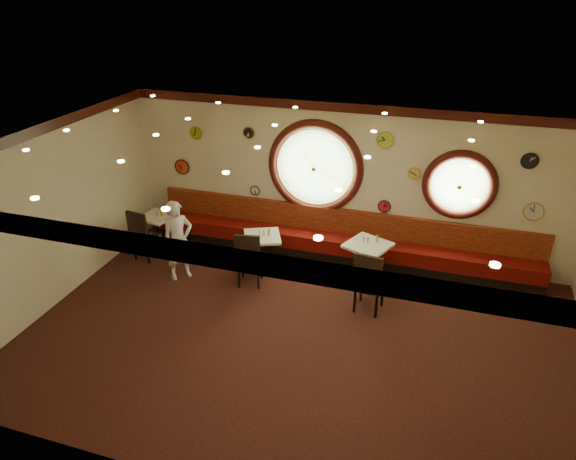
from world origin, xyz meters
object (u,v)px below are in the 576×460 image
Objects in this scene: table_c at (367,258)px; chair_c at (369,279)px; condiment_a_pepper at (157,215)px; condiment_b_bottle at (269,233)px; condiment_c_bottle at (377,238)px; table_b at (263,248)px; chair_a at (142,232)px; condiment_b_pepper at (264,233)px; table_a at (159,227)px; condiment_b_salt at (260,233)px; condiment_a_bottle at (161,212)px; chair_b at (249,256)px; condiment_a_salt at (156,213)px; waiter at (178,241)px; condiment_c_salt at (364,239)px; condiment_c_pepper at (368,241)px.

chair_c is at bearing -79.52° from table_c.
condiment_b_bottle is (2.60, -0.24, 0.08)m from condiment_a_pepper.
condiment_c_bottle reaches higher than table_c.
table_b is 2.51m from chair_a.
table_a is at bearing 173.47° from condiment_b_pepper.
condiment_c_bottle is (2.20, 0.29, 0.41)m from table_b.
table_c is at bearing 4.02° from condiment_b_salt.
condiment_a_pepper is 0.10m from condiment_a_bottle.
chair_b reaches higher than table_a.
condiment_b_bottle reaches higher than table_a.
condiment_a_salt is 2.68m from condiment_b_bottle.
chair_b reaches higher than table_b.
condiment_a_pepper is (0.00, 0.64, 0.12)m from chair_a.
condiment_a_bottle is 1.14× the size of condiment_b_bottle.
condiment_a_salt is at bearing 135.78° from condiment_a_pepper.
table_c is at bearing 16.05° from chair_a.
condiment_b_bottle is at bearing -5.75° from table_a.
condiment_b_salt is (-0.06, 0.02, 0.33)m from table_b.
chair_a is 2.64m from condiment_b_bottle.
condiment_a_salt is (-2.54, 0.33, 0.27)m from table_b.
waiter reaches higher than table_a.
condiment_a_bottle is (-2.38, 0.98, 0.15)m from chair_b.
condiment_a_salt is (-4.77, 1.16, 0.07)m from chair_c.
table_b is at bearing -172.91° from condiment_c_salt.
table_b is at bearing -7.82° from condiment_a_bottle.
chair_c is 4.84m from condiment_a_pepper.
condiment_c_salt reaches higher than condiment_b_pepper.
waiter is (-3.38, -0.98, -0.06)m from condiment_c_salt.
condiment_a_pepper is (-2.47, 0.26, 0.27)m from table_b.
chair_a is at bearing -170.88° from condiment_b_salt.
waiter is at bearing -43.89° from condiment_a_salt.
chair_c is at bearing -13.15° from condiment_a_pepper.
condiment_b_pepper is (0.03, 0.00, 0.33)m from table_b.
condiment_b_bottle is (-2.11, 0.86, 0.15)m from chair_c.
chair_a is 4.26× the size of condiment_a_bottle.
condiment_c_bottle is at bearing 41.38° from table_c.
table_a is at bearing 88.49° from waiter.
table_c is 1.03m from chair_c.
waiter is (-3.47, -0.93, -0.07)m from condiment_c_pepper.
condiment_b_salt is at bearing 18.41° from chair_a.
waiter reaches higher than condiment_b_pepper.
waiter is (1.07, -1.03, 0.35)m from table_a.
condiment_a_pepper is at bearing 88.62° from waiter.
condiment_b_pepper reaches higher than table_c.
condiment_b_pepper reaches higher than table_b.
condiment_a_bottle is (-2.44, 0.33, -0.02)m from condiment_b_pepper.
condiment_a_salt is (-4.59, 0.16, 0.24)m from table_c.
condiment_b_bottle reaches higher than condiment_a_salt.
condiment_a_bottle is (0.06, 0.07, 0.04)m from condiment_a_pepper.
chair_c is at bearing -20.83° from condiment_b_pepper.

